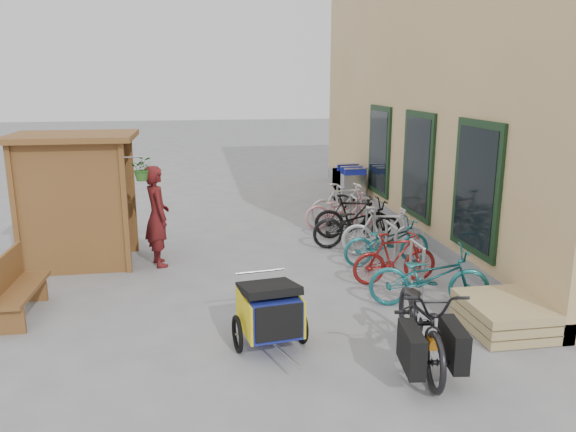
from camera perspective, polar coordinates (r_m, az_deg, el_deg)
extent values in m
plane|color=gray|center=(8.66, -1.67, -8.92)|extent=(80.00, 80.00, 0.00)
cube|color=tan|center=(14.54, 22.59, 13.38)|extent=(6.00, 13.00, 7.00)
cube|color=gray|center=(13.64, 10.78, -0.01)|extent=(0.18, 13.00, 0.30)
cube|color=black|center=(9.72, 18.58, 2.73)|extent=(0.06, 1.50, 2.20)
cube|color=black|center=(9.70, 18.42, 2.73)|extent=(0.02, 1.25, 1.95)
cube|color=black|center=(11.95, 13.04, 5.04)|extent=(0.06, 1.50, 2.20)
cube|color=black|center=(11.94, 12.91, 5.04)|extent=(0.02, 1.25, 1.95)
cube|color=black|center=(14.27, 9.26, 6.58)|extent=(0.06, 1.50, 2.20)
cube|color=black|center=(14.26, 9.14, 6.58)|extent=(0.02, 1.25, 1.95)
cube|color=brown|center=(10.47, -26.04, 0.27)|extent=(0.09, 0.09, 2.30)
cube|color=brown|center=(10.09, -16.22, 0.68)|extent=(0.09, 0.09, 2.30)
cube|color=brown|center=(11.69, -24.28, 1.74)|extent=(0.09, 0.09, 2.30)
cube|color=brown|center=(11.36, -15.49, 2.14)|extent=(0.09, 0.09, 2.30)
cube|color=brown|center=(11.07, -24.96, 1.05)|extent=(0.05, 1.30, 2.30)
cube|color=brown|center=(10.27, -21.19, 0.51)|extent=(1.80, 0.05, 2.30)
cube|color=brown|center=(11.46, -19.98, 1.91)|extent=(1.80, 0.05, 2.30)
cube|color=brown|center=(10.69, -21.09, 7.54)|extent=(2.15, 1.65, 0.10)
cube|color=brown|center=(10.96, -21.46, -0.07)|extent=(1.30, 1.15, 0.04)
cube|color=brown|center=(10.84, -21.74, 3.01)|extent=(1.30, 1.15, 0.04)
cylinder|color=#A5A8AD|center=(9.92, -15.53, 5.79)|extent=(0.36, 0.02, 0.02)
imported|color=#2E5F21|center=(9.93, -14.60, 4.69)|extent=(0.38, 0.33, 0.42)
cylinder|color=#A5A8AD|center=(8.87, 13.51, -5.85)|extent=(0.05, 0.05, 0.84)
cylinder|color=#A5A8AD|center=(9.31, 12.33, -4.85)|extent=(0.05, 0.05, 0.84)
cylinder|color=#A5A8AD|center=(8.96, 13.04, -2.80)|extent=(0.05, 0.50, 0.05)
cylinder|color=#A5A8AD|center=(9.93, 10.85, -3.60)|extent=(0.05, 0.05, 0.84)
cylinder|color=#A5A8AD|center=(10.38, 9.91, -2.79)|extent=(0.05, 0.05, 0.84)
cylinder|color=#A5A8AD|center=(10.04, 10.48, -0.89)|extent=(0.05, 0.50, 0.05)
cylinder|color=#A5A8AD|center=(11.01, 8.73, -1.78)|extent=(0.05, 0.05, 0.84)
cylinder|color=#A5A8AD|center=(11.47, 7.97, -1.12)|extent=(0.05, 0.05, 0.84)
cylinder|color=#A5A8AD|center=(11.14, 8.41, 0.64)|extent=(0.05, 0.50, 0.05)
cylinder|color=#A5A8AD|center=(12.12, 6.99, -0.28)|extent=(0.05, 0.05, 0.84)
cylinder|color=#A5A8AD|center=(12.59, 6.36, 0.26)|extent=(0.05, 0.05, 0.84)
cylinder|color=#A5A8AD|center=(12.26, 6.73, 1.90)|extent=(0.05, 0.50, 0.05)
cylinder|color=#A5A8AD|center=(13.24, 5.55, 0.96)|extent=(0.05, 0.05, 0.84)
cylinder|color=#A5A8AD|center=(13.72, 5.02, 1.42)|extent=(0.05, 0.05, 0.84)
cylinder|color=#A5A8AD|center=(13.39, 5.32, 2.95)|extent=(0.05, 0.50, 0.05)
cube|color=tan|center=(8.35, 20.96, -10.26)|extent=(1.00, 1.20, 0.12)
cube|color=tan|center=(8.29, 21.04, -9.38)|extent=(1.00, 1.20, 0.12)
cube|color=tan|center=(8.24, 21.13, -8.48)|extent=(1.00, 1.20, 0.12)
cube|color=brown|center=(8.94, -25.50, -6.76)|extent=(0.48, 1.48, 0.06)
cube|color=brown|center=(8.91, -26.89, -5.12)|extent=(0.09, 1.47, 0.49)
cube|color=brown|center=(8.49, -26.42, -9.48)|extent=(0.39, 0.07, 0.39)
cube|color=brown|center=(9.54, -24.43, -6.77)|extent=(0.39, 0.07, 0.39)
cube|color=silver|center=(15.13, 6.35, 3.40)|extent=(0.59, 0.91, 0.55)
cube|color=#1A23AE|center=(14.63, 6.87, 4.51)|extent=(0.59, 0.04, 0.19)
cylinder|color=silver|center=(14.59, 6.91, 4.78)|extent=(0.62, 0.04, 0.04)
cylinder|color=black|center=(14.83, 5.80, 0.93)|extent=(0.04, 0.13, 0.13)
cube|color=silver|center=(15.48, 5.98, 3.64)|extent=(0.59, 0.91, 0.55)
cube|color=#1A23AE|center=(14.99, 6.48, 4.74)|extent=(0.59, 0.04, 0.19)
cylinder|color=silver|center=(14.95, 6.52, 5.00)|extent=(0.62, 0.04, 0.04)
cylinder|color=black|center=(15.18, 5.44, 1.24)|extent=(0.04, 0.13, 0.13)
cube|color=silver|center=(15.84, 5.63, 3.88)|extent=(0.59, 0.91, 0.55)
cube|color=#1A23AE|center=(15.34, 6.10, 4.96)|extent=(0.59, 0.04, 0.19)
cylinder|color=silver|center=(15.30, 6.14, 5.22)|extent=(0.62, 0.04, 0.04)
cylinder|color=black|center=(15.54, 5.09, 1.53)|extent=(0.04, 0.13, 0.13)
cube|color=navy|center=(7.21, -1.88, -9.65)|extent=(0.74, 0.91, 0.48)
cube|color=yellow|center=(7.14, -4.49, -9.95)|extent=(0.15, 0.82, 0.48)
cube|color=yellow|center=(7.30, 0.67, -9.35)|extent=(0.15, 0.82, 0.48)
cube|color=black|center=(6.82, -0.88, -10.81)|extent=(0.58, 0.11, 0.44)
cube|color=black|center=(7.15, -2.01, -7.35)|extent=(0.79, 0.88, 0.24)
torus|color=black|center=(7.23, -5.17, -11.86)|extent=(0.12, 0.48, 0.48)
torus|color=black|center=(7.43, 1.34, -11.05)|extent=(0.12, 0.48, 0.48)
cylinder|color=#B7B7BC|center=(6.71, -0.19, -13.92)|extent=(0.13, 0.70, 0.03)
cylinder|color=#B7B7BC|center=(7.48, -2.84, -5.63)|extent=(0.66, 0.12, 0.03)
imported|color=black|center=(6.99, 13.40, -10.29)|extent=(0.98, 2.11, 1.07)
cube|color=black|center=(6.49, 12.42, -13.03)|extent=(0.27, 0.67, 0.45)
cube|color=black|center=(6.71, 16.46, -12.36)|extent=(0.27, 0.67, 0.45)
cube|color=#C16B12|center=(6.57, 14.50, -12.31)|extent=(0.14, 0.19, 0.12)
imported|color=maroon|center=(10.42, -13.15, -0.01)|extent=(0.62, 0.77, 1.85)
imported|color=#1A6369|center=(8.68, 14.15, -5.99)|extent=(1.88, 1.00, 0.94)
imported|color=maroon|center=(9.53, 10.81, -4.19)|extent=(1.49, 0.49, 0.88)
imported|color=#1A6369|center=(10.44, 10.00, -2.61)|extent=(1.69, 0.68, 0.87)
imported|color=silver|center=(10.92, 9.72, -1.56)|extent=(1.69, 0.78, 0.98)
imported|color=black|center=(11.46, 7.05, -0.74)|extent=(1.89, 0.73, 0.98)
imported|color=black|center=(11.96, 6.60, -0.12)|extent=(1.69, 0.95, 0.98)
imported|color=pink|center=(12.84, 5.35, 0.63)|extent=(1.67, 0.61, 0.87)
imported|color=white|center=(13.21, 5.65, 1.26)|extent=(1.69, 0.65, 0.99)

